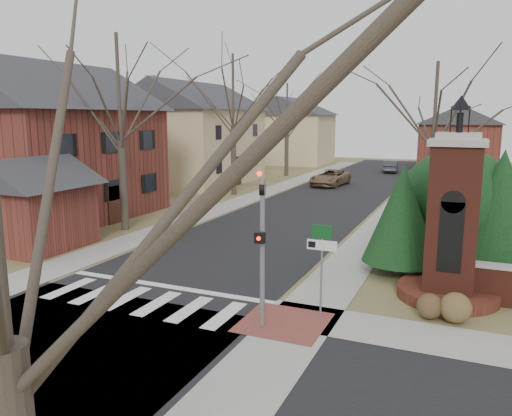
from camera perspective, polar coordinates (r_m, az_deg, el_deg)
The scene contains 27 objects.
ground at distance 16.10m, azimuth -14.71°, elevation -11.19°, with size 120.00×120.00×0.00m, color brown.
main_street at distance 35.45m, azimuth 7.69°, elevation 0.86°, with size 8.00×70.00×0.01m, color black.
cross_street at distance 14.07m, azimuth -22.49°, elevation -14.90°, with size 120.00×8.00×0.01m, color black.
crosswalk_zone at distance 16.68m, azimuth -12.99°, elevation -10.30°, with size 8.00×2.20×0.02m, color silver.
stop_bar at distance 17.83m, azimuth -10.11°, elevation -8.82°, with size 8.00×0.35×0.02m, color silver.
sidewalk_right_main at distance 34.43m, azimuth 16.04°, elevation 0.27°, with size 2.00×60.00×0.02m, color gray.
sidewalk_left at distance 37.17m, azimuth -0.05°, elevation 1.40°, with size 2.00×60.00×0.02m, color gray.
curb_apron at distance 14.69m, azimuth 3.18°, elevation -12.95°, with size 2.40×2.40×0.02m, color brown.
traffic_signal_pole at distance 13.66m, azimuth 0.69°, elevation -3.34°, with size 0.28×0.41×4.50m.
sign_post at distance 14.71m, azimuth 7.50°, elevation -5.00°, with size 0.90×0.07×2.75m.
brick_gate_monument at distance 17.07m, azimuth 21.45°, elevation -2.73°, with size 3.20×3.20×6.47m.
house_brick_left at distance 31.21m, azimuth -22.75°, elevation 7.46°, with size 9.80×11.80×9.42m.
house_stucco_left at distance 44.97m, azimuth -7.32°, elevation 8.76°, with size 9.80×12.80×9.28m.
garage_left at distance 24.41m, azimuth -24.28°, elevation 1.02°, with size 4.80×4.80×4.29m.
house_distant_left at distance 63.42m, azimuth 3.72°, elevation 8.97°, with size 10.80×8.80×8.53m.
house_distant_right at distance 59.72m, azimuth 22.24°, elevation 7.56°, with size 8.80×8.80×7.30m.
evergreen_near at distance 19.13m, azimuth 16.34°, elevation -0.66°, with size 2.80×2.80×4.10m.
evergreen_mid at distance 20.16m, azimuth 26.16°, elevation 0.10°, with size 3.40×3.40×4.70m.
evergreen_mass at distance 21.45m, azimuth 21.98°, elevation 0.44°, with size 4.80×4.80×4.80m, color black.
bare_tree_0 at distance 26.47m, azimuth -15.48°, elevation 14.08°, with size 8.05×8.05×11.15m.
bare_tree_1 at distance 37.53m, azimuth -2.65°, elevation 13.76°, with size 8.40×8.40×11.64m.
bare_tree_2 at distance 49.66m, azimuth 3.57°, elevation 11.77°, with size 7.35×7.35×10.19m.
bare_tree_3 at distance 27.75m, azimuth 19.86°, elevation 11.58°, with size 7.00×7.00×9.70m.
pickup_truck at distance 43.15m, azimuth 8.47°, elevation 3.46°, with size 2.29×4.96×1.38m, color brown.
distant_car at distance 54.80m, azimuth 15.16°, elevation 4.61°, with size 1.34×3.85×1.27m, color #36393E.
dry_shrub_left at distance 15.67m, azimuth 19.23°, elevation -10.56°, with size 0.76×0.76×0.76m, color #4F3924.
dry_shrub_right at distance 15.63m, azimuth 21.85°, elevation -10.55°, with size 0.89×0.89×0.89m, color brown.
Camera 1 is at (9.43, -11.67, 5.84)m, focal length 35.00 mm.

